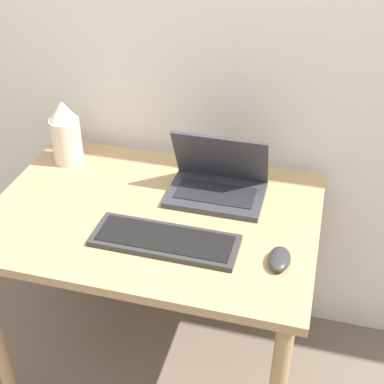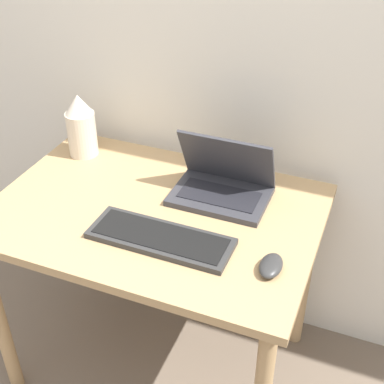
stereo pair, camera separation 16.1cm
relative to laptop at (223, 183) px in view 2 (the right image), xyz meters
name	(u,v)px [view 2 (the right image)]	position (x,y,z in m)	size (l,w,h in m)	color
wall_back	(204,12)	(-0.17, 0.27, 0.46)	(6.00, 0.05, 2.50)	silver
desk	(156,234)	(-0.17, -0.15, -0.15)	(1.04, 0.72, 0.74)	tan
laptop	(223,183)	(0.00, 0.00, 0.00)	(0.31, 0.22, 0.22)	#333338
keyboard	(160,238)	(-0.09, -0.29, -0.04)	(0.43, 0.15, 0.02)	#2D2D2D
mouse	(271,266)	(0.24, -0.29, -0.03)	(0.06, 0.10, 0.03)	#2D2D2D
vase	(81,126)	(-0.57, 0.07, 0.07)	(0.11, 0.11, 0.24)	beige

